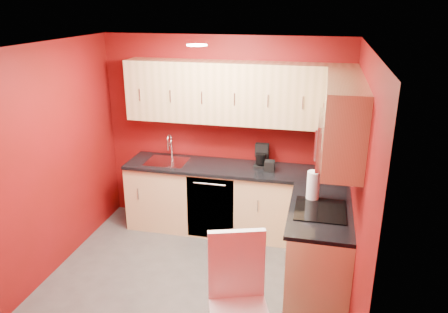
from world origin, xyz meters
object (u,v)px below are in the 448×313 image
at_px(microwave, 339,140).
at_px(paper_towel, 313,186).
at_px(napkin_holder, 270,166).
at_px(dining_chair, 239,308).
at_px(sink, 167,159).
at_px(coffee_maker, 261,156).

distance_m(microwave, paper_towel, 0.68).
distance_m(napkin_holder, dining_chair, 2.22).
bearing_deg(paper_towel, microwave, -50.67).
xyz_separation_m(sink, napkin_holder, (1.35, -0.05, 0.03)).
xyz_separation_m(microwave, napkin_holder, (-0.75, 0.95, -0.68)).
bearing_deg(napkin_holder, sink, 177.89).
height_order(sink, paper_towel, sink).
relative_size(microwave, coffee_maker, 2.70).
distance_m(microwave, sink, 2.43).
bearing_deg(sink, paper_towel, -21.77).
height_order(sink, napkin_holder, sink).
height_order(microwave, dining_chair, microwave).
xyz_separation_m(napkin_holder, paper_towel, (0.54, -0.71, 0.09)).
bearing_deg(napkin_holder, paper_towel, -52.34).
bearing_deg(coffee_maker, napkin_holder, -47.03).
relative_size(sink, coffee_maker, 1.85).
distance_m(coffee_maker, napkin_holder, 0.20).
bearing_deg(napkin_holder, microwave, -51.90).
distance_m(sink, coffee_maker, 1.23).
bearing_deg(dining_chair, microwave, 42.05).
relative_size(paper_towel, dining_chair, 0.27).
relative_size(napkin_holder, dining_chair, 0.11).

